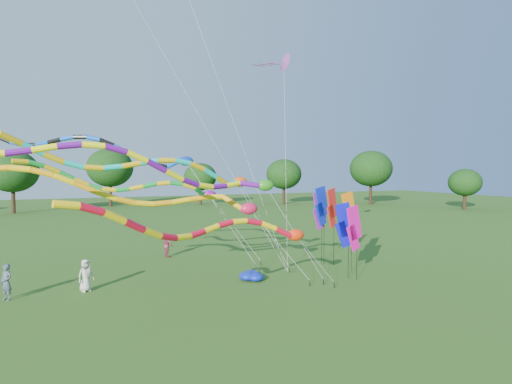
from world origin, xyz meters
name	(u,v)px	position (x,y,z in m)	size (l,w,h in m)	color
ground	(279,303)	(0.00, 0.00, 0.00)	(160.00, 160.00, 0.00)	#285516
tree_ring	(269,184)	(-0.28, 0.51, 5.33)	(122.99, 115.94, 9.57)	#382314
tube_kite_red	(227,229)	(-2.82, -0.97, 3.63)	(12.35, 4.70, 5.65)	black
tube_kite_orange	(155,196)	(-4.92, 2.96, 4.78)	(14.86, 1.99, 6.76)	black
tube_kite_purple	(181,173)	(-4.27, 0.47, 5.84)	(14.47, 2.45, 7.55)	black
tube_kite_blue	(118,152)	(-6.15, 6.90, 6.91)	(13.06, 3.97, 8.33)	black
tube_kite_cyan	(171,170)	(-4.27, 2.57, 5.94)	(13.68, 3.83, 7.84)	black
tube_kite_green	(146,186)	(-4.72, 6.88, 5.09)	(13.14, 1.02, 7.04)	black
delta_kite_high_c	(284,62)	(4.04, 7.60, 12.78)	(2.82, 4.25, 13.45)	black
banner_pole_blue_a	(344,225)	(5.17, 2.45, 2.96)	(1.15, 0.32, 4.22)	black
banner_pole_red	(332,208)	(6.25, 5.31, 3.60)	(1.09, 0.56, 4.87)	black
banner_pole_magenta_a	(354,228)	(5.44, 1.95, 2.83)	(1.15, 0.30, 4.09)	black
banner_pole_blue_b	(322,206)	(5.83, 5.85, 3.70)	(1.15, 0.35, 4.97)	black
banner_pole_violet	(319,210)	(6.01, 6.39, 3.38)	(1.14, 0.37, 4.64)	black
banner_pole_orange	(349,213)	(6.32, 3.69, 3.46)	(1.16, 0.19, 4.73)	black
blue_nylon_heap	(251,275)	(0.39, 4.25, 0.25)	(1.72, 1.74, 0.56)	#0D22AE
person_a	(86,275)	(-7.90, 5.41, 0.79)	(0.77, 0.50, 1.58)	beige
person_b	(6,282)	(-11.28, 5.27, 0.84)	(0.61, 0.40, 1.68)	#43505E
person_c	(168,245)	(-2.47, 12.20, 0.80)	(0.78, 0.60, 1.60)	#8F3444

